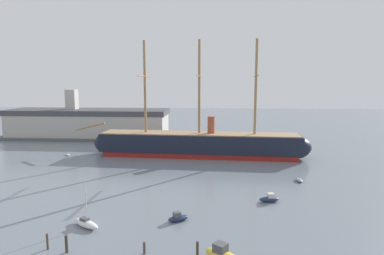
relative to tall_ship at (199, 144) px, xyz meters
The scene contains 13 objects.
tall_ship is the anchor object (origin of this frame).
sailboat_foreground_left 42.11m from the tall_ship, 107.16° to the right, with size 4.50×3.49×5.81m.
motorboat_foreground_right 47.06m from the tall_ship, 84.28° to the right, with size 4.44×3.93×1.77m.
motorboat_near_centre 37.67m from the tall_ship, 91.41° to the right, with size 3.13×2.57×1.23m.
motorboat_mid_right 32.24m from the tall_ship, 67.54° to the right, with size 3.29×1.86×1.30m.
dinghy_alongside_stern 27.39m from the tall_ship, 44.70° to the right, with size 1.38×2.45×0.55m.
dinghy_far_left 32.75m from the tall_ship, behind, with size 1.80×1.88×0.43m.
motorboat_distant_centre 9.39m from the tall_ship, 97.92° to the left, with size 3.09×3.35×1.36m.
mooring_piling_nearest 46.75m from the tall_ship, 87.40° to the right, with size 0.28×0.28×1.89m, color #423323.
mooring_piling_left_pair 48.11m from the tall_ship, 107.41° to the right, with size 0.25×0.25×1.80m, color #4C3D2D.
mooring_piling_right_pair 46.25m from the tall_ship, 94.46° to the right, with size 0.28×0.28×1.32m, color #4C3D2D.
mooring_piling_midwater 47.94m from the tall_ship, 104.50° to the right, with size 0.32×0.32×1.93m, color #423323.
dockside_warehouse_left 44.71m from the tall_ship, 146.92° to the left, with size 55.78×15.82×15.72m.
Camera 1 is at (6.44, -23.44, 18.24)m, focal length 30.24 mm.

